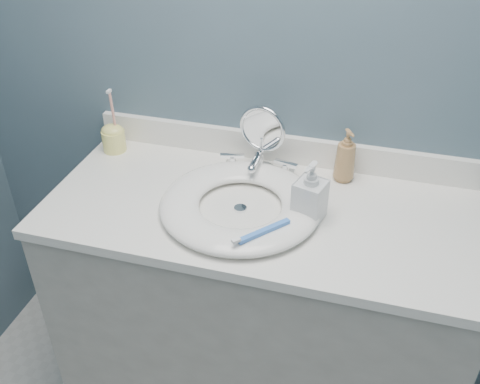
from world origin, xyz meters
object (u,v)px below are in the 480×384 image
(soap_bottle_clear, at_px, (310,192))
(makeup_mirror, at_px, (262,137))
(toothbrush_holder, at_px, (113,137))
(soap_bottle_amber, at_px, (346,156))

(soap_bottle_clear, bearing_deg, makeup_mirror, 147.97)
(makeup_mirror, distance_m, toothbrush_holder, 0.50)
(soap_bottle_clear, xyz_separation_m, toothbrush_holder, (-0.68, 0.20, -0.04))
(soap_bottle_amber, xyz_separation_m, toothbrush_holder, (-0.75, -0.02, -0.03))
(toothbrush_holder, bearing_deg, makeup_mirror, 0.83)
(makeup_mirror, xyz_separation_m, soap_bottle_amber, (0.25, 0.02, -0.04))
(makeup_mirror, distance_m, soap_bottle_amber, 0.25)
(makeup_mirror, relative_size, toothbrush_holder, 1.01)
(makeup_mirror, distance_m, soap_bottle_clear, 0.27)
(soap_bottle_amber, relative_size, toothbrush_holder, 0.77)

